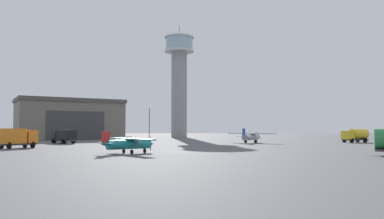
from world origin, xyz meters
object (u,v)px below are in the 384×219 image
Objects in this scene: truck_fuel_tanker_yellow at (356,135)px; truck_box_black at (64,136)px; truck_box_orange at (16,137)px; light_post_east at (149,121)px; control_tower at (179,76)px; airplane_silver at (251,136)px; car_silver at (126,140)px; airplane_teal at (129,143)px.

truck_box_black is at bearing -17.72° from truck_fuel_tanker_yellow.
light_post_east reaches higher than truck_box_orange.
control_tower is 57.07m from airplane_silver.
truck_box_orange is (-17.62, -73.08, -19.38)m from control_tower.
control_tower is at bearing -73.62° from truck_fuel_tanker_yellow.
light_post_east is (-47.34, 18.18, 3.51)m from truck_fuel_tanker_yellow.
car_silver is at bearing 125.31° from airplane_silver.
truck_fuel_tanker_yellow is (22.46, 3.85, 0.21)m from airplane_silver.
car_silver is (11.82, 20.67, -0.94)m from truck_box_orange.
car_silver is (-5.80, -52.41, -20.32)m from control_tower.
control_tower reaches higher than truck_box_orange.
truck_box_orange is at bearing -105.11° from light_post_east.
airplane_silver is 1.27× the size of airplane_teal.
light_post_east is (-7.31, 55.99, 3.90)m from airplane_teal.
truck_box_orange is 0.70× the size of light_post_east.
control_tower reaches higher than car_silver.
control_tower reaches higher than truck_fuel_tanker_yellow.
truck_box_black reaches higher than airplane_teal.
airplane_silver reaches higher than airplane_teal.
airplane_silver is 1.55× the size of truck_fuel_tanker_yellow.
airplane_silver is at bearing 20.93° from airplane_teal.
airplane_silver reaches higher than truck_box_orange.
truck_box_black is at bearing 32.70° from truck_box_orange.
airplane_teal is 55.06m from truck_fuel_tanker_yellow.
airplane_teal is at bearing -86.74° from truck_box_orange.
control_tower is 6.22× the size of truck_box_black.
truck_fuel_tanker_yellow is 0.71× the size of light_post_east.
airplane_silver is 1.99× the size of car_silver.
truck_fuel_tanker_yellow is at bearing -21.01° from light_post_east.
car_silver is 24.92m from light_post_east.
truck_box_black is at bearing 82.25° from airplane_teal.
light_post_east reaches higher than truck_fuel_tanker_yellow.
airplane_silver is at bearing -16.20° from truck_fuel_tanker_yellow.
truck_box_black is at bearing 171.58° from car_silver.
truck_box_orange reaches higher than airplane_teal.
truck_fuel_tanker_yellow is (41.92, -46.07, -19.45)m from control_tower.
light_post_east is at bearing -73.92° from truck_box_black.
control_tower is at bearing -67.16° from truck_box_black.
truck_box_black is 1.31× the size of car_silver.
control_tower reaches higher than airplane_teal.
truck_box_orange reaches higher than truck_fuel_tanker_yellow.
truck_fuel_tanker_yellow is at bearing -33.39° from truck_box_orange.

